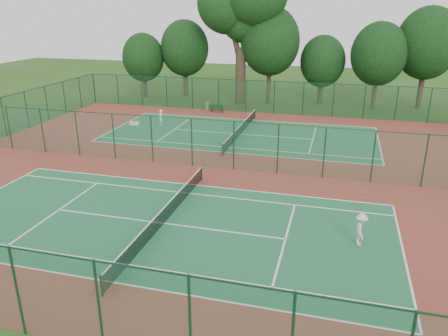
{
  "coord_description": "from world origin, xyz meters",
  "views": [
    {
      "loc": [
        8.41,
        -28.12,
        10.73
      ],
      "look_at": [
        1.94,
        -4.12,
        1.6
      ],
      "focal_mm": 35.0,
      "sensor_mm": 36.0,
      "label": 1
    }
  ],
  "objects": [
    {
      "name": "stray_ball_b",
      "position": [
        9.96,
        -0.44,
        0.05
      ],
      "size": [
        0.07,
        0.07,
        0.07
      ],
      "primitive_type": "sphere",
      "color": "#D6EB36",
      "rests_on": "red_pad"
    },
    {
      "name": "court_far",
      "position": [
        0.0,
        9.0,
        0.01
      ],
      "size": [
        23.77,
        10.97,
        0.01
      ],
      "primitive_type": "cube",
      "color": "#1F6236",
      "rests_on": "red_pad"
    },
    {
      "name": "court_near",
      "position": [
        0.0,
        -9.0,
        0.01
      ],
      "size": [
        23.77,
        10.97,
        0.01
      ],
      "primitive_type": "cube",
      "color": "#1F6239",
      "rests_on": "red_pad"
    },
    {
      "name": "stray_ball_c",
      "position": [
        2.49,
        -0.61,
        0.04
      ],
      "size": [
        0.07,
        0.07,
        0.07
      ],
      "primitive_type": "sphere",
      "color": "#AEC12D",
      "rests_on": "red_pad"
    },
    {
      "name": "ground",
      "position": [
        0.0,
        0.0,
        0.0
      ],
      "size": [
        120.0,
        120.0,
        0.0
      ],
      "primitive_type": "plane",
      "color": "#254916",
      "rests_on": "ground"
    },
    {
      "name": "tennis_net_far",
      "position": [
        0.0,
        9.0,
        0.54
      ],
      "size": [
        0.1,
        12.9,
        0.97
      ],
      "color": "black",
      "rests_on": "ground"
    },
    {
      "name": "bench",
      "position": [
        -4.5,
        16.89,
        0.46
      ],
      "size": [
        1.43,
        0.43,
        0.88
      ],
      "rotation": [
        0.0,
        0.0,
        0.01
      ],
      "color": "black",
      "rests_on": "red_pad"
    },
    {
      "name": "evergreen_row",
      "position": [
        0.5,
        24.25,
        0.0
      ],
      "size": [
        39.0,
        5.0,
        12.0
      ],
      "primitive_type": null,
      "color": "black",
      "rests_on": "ground"
    },
    {
      "name": "player_near",
      "position": [
        9.89,
        -8.59,
        0.83
      ],
      "size": [
        0.7,
        1.1,
        1.62
      ],
      "primitive_type": "imported",
      "rotation": [
        0.0,
        0.0,
        1.67
      ],
      "color": "silver",
      "rests_on": "court_near"
    },
    {
      "name": "fence_divider",
      "position": [
        0.0,
        0.0,
        1.76
      ],
      "size": [
        40.0,
        0.09,
        3.5
      ],
      "color": "#1C5538",
      "rests_on": "ground"
    },
    {
      "name": "kit_bag",
      "position": [
        -10.75,
        9.5,
        0.18
      ],
      "size": [
        0.93,
        0.4,
        0.34
      ],
      "primitive_type": "cube",
      "rotation": [
        0.0,
        0.0,
        0.07
      ],
      "color": "white",
      "rests_on": "red_pad"
    },
    {
      "name": "tennis_net_near",
      "position": [
        0.0,
        -9.0,
        0.54
      ],
      "size": [
        0.1,
        12.9,
        0.97
      ],
      "color": "#133419",
      "rests_on": "ground"
    },
    {
      "name": "fence_north",
      "position": [
        0.0,
        18.0,
        1.76
      ],
      "size": [
        40.0,
        0.09,
        3.5
      ],
      "color": "#174727",
      "rests_on": "ground"
    },
    {
      "name": "big_tree",
      "position": [
        -3.09,
        22.66,
        11.3
      ],
      "size": [
        10.39,
        7.61,
        15.96
      ],
      "color": "#33261C",
      "rests_on": "ground"
    },
    {
      "name": "trash_bin",
      "position": [
        -5.76,
        17.38,
        0.45
      ],
      "size": [
        0.64,
        0.64,
        0.87
      ],
      "primitive_type": "cylinder",
      "rotation": [
        0.0,
        0.0,
        0.42
      ],
      "color": "slate",
      "rests_on": "red_pad"
    },
    {
      "name": "stray_ball_a",
      "position": [
        3.35,
        -0.38,
        0.04
      ],
      "size": [
        0.06,
        0.06,
        0.06
      ],
      "primitive_type": "sphere",
      "color": "yellow",
      "rests_on": "red_pad"
    },
    {
      "name": "fence_south",
      "position": [
        0.0,
        -18.0,
        1.76
      ],
      "size": [
        40.0,
        0.09,
        3.5
      ],
      "color": "#184831",
      "rests_on": "ground"
    },
    {
      "name": "player_far",
      "position": [
        -8.19,
        10.04,
        0.79
      ],
      "size": [
        0.45,
        0.61,
        1.55
      ],
      "primitive_type": "imported",
      "rotation": [
        0.0,
        0.0,
        -1.43
      ],
      "color": "white",
      "rests_on": "court_far"
    },
    {
      "name": "red_pad",
      "position": [
        0.0,
        0.0,
        0.01
      ],
      "size": [
        40.0,
        36.0,
        0.01
      ],
      "primitive_type": "cube",
      "color": "brown",
      "rests_on": "ground"
    }
  ]
}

